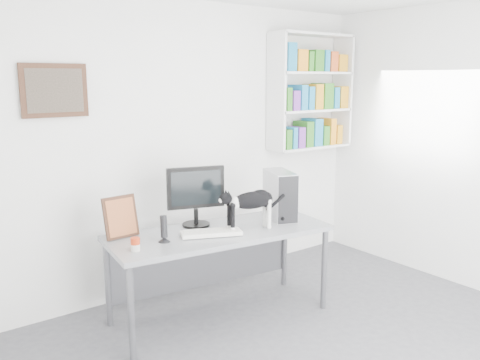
# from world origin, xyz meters

# --- Properties ---
(room) EXTENTS (4.01, 4.01, 2.70)m
(room) POSITION_xyz_m (0.00, 0.00, 1.35)
(room) COLOR #5B5C61
(room) RESTS_ON ground
(bookshelf) EXTENTS (1.03, 0.28, 1.24)m
(bookshelf) POSITION_xyz_m (1.40, 1.85, 1.85)
(bookshelf) COLOR white
(bookshelf) RESTS_ON room
(wall_art) EXTENTS (0.52, 0.04, 0.42)m
(wall_art) POSITION_xyz_m (-1.30, 1.97, 1.90)
(wall_art) COLOR #402314
(wall_art) RESTS_ON room
(desk) EXTENTS (1.91, 0.94, 0.76)m
(desk) POSITION_xyz_m (-0.28, 1.17, 0.38)
(desk) COLOR gray
(desk) RESTS_ON room
(monitor) EXTENTS (0.54, 0.37, 0.52)m
(monitor) POSITION_xyz_m (-0.37, 1.41, 1.02)
(monitor) COLOR black
(monitor) RESTS_ON desk
(keyboard) EXTENTS (0.51, 0.36, 0.04)m
(keyboard) POSITION_xyz_m (-0.41, 1.12, 0.78)
(keyboard) COLOR white
(keyboard) RESTS_ON desk
(pc_tower) EXTENTS (0.33, 0.46, 0.42)m
(pc_tower) POSITION_xyz_m (0.37, 1.17, 0.97)
(pc_tower) COLOR silver
(pc_tower) RESTS_ON desk
(speaker) EXTENTS (0.12, 0.12, 0.22)m
(speaker) POSITION_xyz_m (-0.79, 1.19, 0.87)
(speaker) COLOR black
(speaker) RESTS_ON desk
(leaning_print) EXTENTS (0.28, 0.13, 0.34)m
(leaning_print) POSITION_xyz_m (-1.01, 1.50, 0.93)
(leaning_print) COLOR #402314
(leaning_print) RESTS_ON desk
(soup_can) EXTENTS (0.07, 0.07, 0.10)m
(soup_can) POSITION_xyz_m (-1.06, 1.13, 0.81)
(soup_can) COLOR #BC2F10
(soup_can) RESTS_ON desk
(cat) EXTENTS (0.56, 0.24, 0.34)m
(cat) POSITION_xyz_m (-0.07, 1.04, 0.93)
(cat) COLOR black
(cat) RESTS_ON desk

